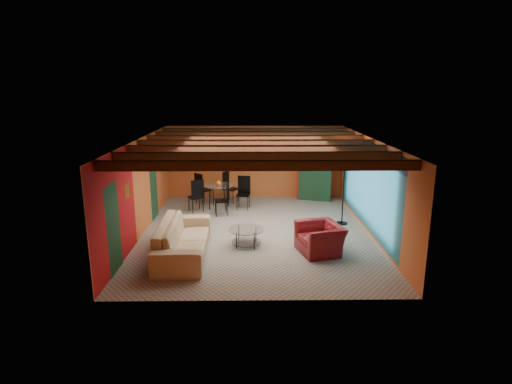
{
  "coord_description": "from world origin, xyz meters",
  "views": [
    {
      "loc": [
        -0.16,
        -11.49,
        4.11
      ],
      "look_at": [
        0.0,
        0.2,
        1.15
      ],
      "focal_mm": 29.38,
      "sensor_mm": 36.0,
      "label": 1
    }
  ],
  "objects_px": {
    "sofa": "(183,238)",
    "floor_lamp": "(343,189)",
    "coffee_table": "(246,237)",
    "dining_table": "(219,192)",
    "armoire": "(314,172)",
    "vase": "(219,173)",
    "potted_plant": "(315,139)",
    "armchair": "(320,238)"
  },
  "relations": [
    {
      "from": "floor_lamp",
      "to": "vase",
      "type": "bearing_deg",
      "value": 155.43
    },
    {
      "from": "sofa",
      "to": "vase",
      "type": "bearing_deg",
      "value": -9.54
    },
    {
      "from": "potted_plant",
      "to": "vase",
      "type": "distance_m",
      "value": 3.79
    },
    {
      "from": "coffee_table",
      "to": "dining_table",
      "type": "height_order",
      "value": "dining_table"
    },
    {
      "from": "potted_plant",
      "to": "armchair",
      "type": "bearing_deg",
      "value": -96.55
    },
    {
      "from": "armchair",
      "to": "vase",
      "type": "relative_size",
      "value": 6.54
    },
    {
      "from": "coffee_table",
      "to": "floor_lamp",
      "type": "height_order",
      "value": "floor_lamp"
    },
    {
      "from": "dining_table",
      "to": "floor_lamp",
      "type": "xyz_separation_m",
      "value": [
        3.9,
        -1.78,
        0.52
      ]
    },
    {
      "from": "coffee_table",
      "to": "potted_plant",
      "type": "distance_m",
      "value": 5.73
    },
    {
      "from": "coffee_table",
      "to": "armoire",
      "type": "distance_m",
      "value": 5.42
    },
    {
      "from": "sofa",
      "to": "vase",
      "type": "height_order",
      "value": "vase"
    },
    {
      "from": "armchair",
      "to": "potted_plant",
      "type": "bearing_deg",
      "value": 158.11
    },
    {
      "from": "sofa",
      "to": "armchair",
      "type": "bearing_deg",
      "value": -89.72
    },
    {
      "from": "sofa",
      "to": "potted_plant",
      "type": "distance_m",
      "value": 6.94
    },
    {
      "from": "armchair",
      "to": "potted_plant",
      "type": "distance_m",
      "value": 5.6
    },
    {
      "from": "floor_lamp",
      "to": "armoire",
      "type": "bearing_deg",
      "value": 98.6
    },
    {
      "from": "sofa",
      "to": "coffee_table",
      "type": "relative_size",
      "value": 3.17
    },
    {
      "from": "dining_table",
      "to": "sofa",
      "type": "bearing_deg",
      "value": -98.12
    },
    {
      "from": "vase",
      "to": "coffee_table",
      "type": "bearing_deg",
      "value": -74.74
    },
    {
      "from": "coffee_table",
      "to": "armoire",
      "type": "relative_size",
      "value": 0.46
    },
    {
      "from": "dining_table",
      "to": "potted_plant",
      "type": "relative_size",
      "value": 4.64
    },
    {
      "from": "potted_plant",
      "to": "vase",
      "type": "height_order",
      "value": "potted_plant"
    },
    {
      "from": "armchair",
      "to": "dining_table",
      "type": "bearing_deg",
      "value": -160.24
    },
    {
      "from": "potted_plant",
      "to": "coffee_table",
      "type": "bearing_deg",
      "value": -117.43
    },
    {
      "from": "coffee_table",
      "to": "potted_plant",
      "type": "relative_size",
      "value": 1.96
    },
    {
      "from": "dining_table",
      "to": "armoire",
      "type": "distance_m",
      "value": 3.67
    },
    {
      "from": "dining_table",
      "to": "potted_plant",
      "type": "bearing_deg",
      "value": 19.09
    },
    {
      "from": "sofa",
      "to": "floor_lamp",
      "type": "distance_m",
      "value": 5.12
    },
    {
      "from": "sofa",
      "to": "potted_plant",
      "type": "height_order",
      "value": "potted_plant"
    },
    {
      "from": "potted_plant",
      "to": "vase",
      "type": "bearing_deg",
      "value": -160.91
    },
    {
      "from": "sofa",
      "to": "vase",
      "type": "relative_size",
      "value": 16.8
    },
    {
      "from": "dining_table",
      "to": "floor_lamp",
      "type": "bearing_deg",
      "value": -24.57
    },
    {
      "from": "vase",
      "to": "sofa",
      "type": "bearing_deg",
      "value": -98.12
    },
    {
      "from": "coffee_table",
      "to": "floor_lamp",
      "type": "bearing_deg",
      "value": 31.47
    },
    {
      "from": "floor_lamp",
      "to": "vase",
      "type": "relative_size",
      "value": 12.46
    },
    {
      "from": "armoire",
      "to": "potted_plant",
      "type": "height_order",
      "value": "potted_plant"
    },
    {
      "from": "dining_table",
      "to": "armoire",
      "type": "relative_size",
      "value": 1.09
    },
    {
      "from": "armoire",
      "to": "vase",
      "type": "height_order",
      "value": "armoire"
    },
    {
      "from": "sofa",
      "to": "floor_lamp",
      "type": "height_order",
      "value": "floor_lamp"
    },
    {
      "from": "armchair",
      "to": "armoire",
      "type": "relative_size",
      "value": 0.57
    },
    {
      "from": "armchair",
      "to": "floor_lamp",
      "type": "bearing_deg",
      "value": 139.76
    },
    {
      "from": "armoire",
      "to": "vase",
      "type": "relative_size",
      "value": 11.52
    }
  ]
}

